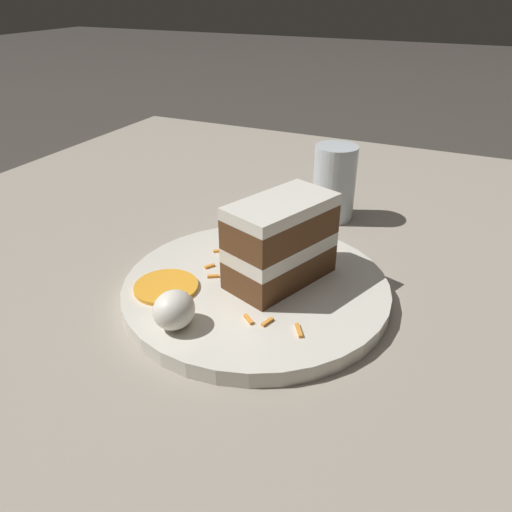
% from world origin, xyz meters
% --- Properties ---
extents(ground_plane, '(6.00, 6.00, 0.00)m').
position_xyz_m(ground_plane, '(0.00, 0.00, 0.00)').
color(ground_plane, '#38332D').
rests_on(ground_plane, ground).
extents(dining_table, '(1.22, 1.11, 0.03)m').
position_xyz_m(dining_table, '(0.00, 0.00, 0.01)').
color(dining_table, gray).
rests_on(dining_table, ground).
extents(plate, '(0.30, 0.30, 0.02)m').
position_xyz_m(plate, '(0.06, 0.06, 0.03)').
color(plate, silver).
rests_on(plate, dining_table).
extents(cake_slice, '(0.14, 0.10, 0.10)m').
position_xyz_m(cake_slice, '(0.04, 0.08, 0.09)').
color(cake_slice, brown).
rests_on(cake_slice, plate).
extents(cream_dollop, '(0.04, 0.04, 0.04)m').
position_xyz_m(cream_dollop, '(0.17, 0.02, 0.06)').
color(cream_dollop, white).
rests_on(cream_dollop, plate).
extents(orange_garnish, '(0.07, 0.07, 0.00)m').
position_xyz_m(orange_garnish, '(0.11, -0.03, 0.05)').
color(orange_garnish, orange).
rests_on(orange_garnish, plate).
extents(carrot_shreds_scatter, '(0.17, 0.16, 0.00)m').
position_xyz_m(carrot_shreds_scatter, '(0.05, 0.04, 0.05)').
color(carrot_shreds_scatter, orange).
rests_on(carrot_shreds_scatter, plate).
extents(drinking_glass, '(0.06, 0.06, 0.11)m').
position_xyz_m(drinking_glass, '(-0.19, 0.07, 0.07)').
color(drinking_glass, silver).
rests_on(drinking_glass, dining_table).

